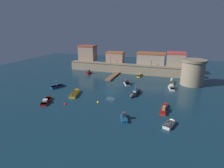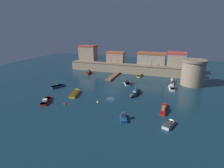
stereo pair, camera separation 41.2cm
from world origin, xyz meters
name	(u,v)px [view 1 (the left image)]	position (x,y,z in m)	size (l,w,h in m)	color
ground_plane	(110,91)	(0.00, 0.00, 0.00)	(142.14, 142.14, 0.00)	#112D3D
quay_wall	(129,69)	(0.00, 25.52, 1.99)	(56.33, 3.97, 3.96)	gray
old_town_backdrop	(131,57)	(-0.04, 30.04, 6.75)	(50.10, 6.04, 7.51)	gray
fortress_tower	(193,72)	(25.26, 16.13, 4.62)	(8.29, 8.29, 9.12)	gray
pier_dock	(113,76)	(-4.74, 17.02, 0.27)	(2.25, 13.34, 0.70)	brown
quay_lamp_0	(111,58)	(-8.66, 25.52, 6.26)	(0.32, 0.32, 3.46)	black
quay_lamp_1	(151,61)	(9.73, 25.52, 6.03)	(0.32, 0.32, 3.06)	black
moored_boat_0	(170,123)	(18.76, -15.29, 0.39)	(2.75, 4.41, 1.39)	silver
moored_boat_1	(89,72)	(-16.58, 18.86, 0.56)	(1.62, 4.47, 1.99)	red
moored_boat_2	(59,86)	(-18.19, -1.49, 0.40)	(3.66, 5.39, 3.35)	navy
moored_boat_3	(76,93)	(-9.48, -5.42, 0.40)	(3.34, 7.03, 1.71)	gold
moored_boat_4	(126,82)	(2.88, 9.86, 0.45)	(3.82, 5.66, 1.90)	silver
moored_boat_5	(124,116)	(8.71, -15.61, 0.45)	(2.85, 4.72, 2.00)	#195689
moored_boat_6	(47,100)	(-14.12, -13.01, 0.37)	(3.72, 6.57, 1.63)	red
moored_boat_7	(140,75)	(5.56, 22.30, 0.34)	(1.67, 5.36, 2.61)	gold
moored_boat_8	(172,82)	(18.87, 15.70, 0.40)	(2.30, 5.66, 2.89)	#333338
moored_boat_9	(134,94)	(8.00, -0.60, 0.42)	(2.60, 7.18, 3.03)	#333338
moored_boat_10	(171,87)	(18.46, 9.79, 0.51)	(2.37, 6.56, 1.61)	white
moored_boat_11	(164,108)	(17.18, -7.86, 0.42)	(1.60, 7.31, 1.59)	red
mooring_buoy_0	(65,104)	(-8.21, -13.23, 0.00)	(0.68, 0.68, 0.68)	red
mooring_buoy_1	(98,102)	(-0.30, -9.20, 0.00)	(0.67, 0.67, 0.67)	yellow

